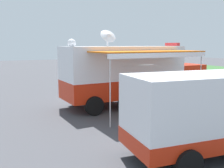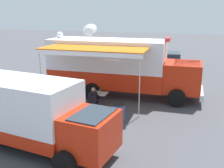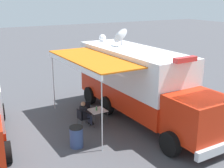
{
  "view_description": "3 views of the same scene",
  "coord_description": "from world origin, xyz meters",
  "px_view_note": "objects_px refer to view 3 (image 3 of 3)",
  "views": [
    {
      "loc": [
        13.29,
        -7.43,
        3.59
      ],
      "look_at": [
        0.27,
        -0.9,
        1.38
      ],
      "focal_mm": 41.43,
      "sensor_mm": 36.0,
      "label": 1
    },
    {
      "loc": [
        15.69,
        5.68,
        5.21
      ],
      "look_at": [
        1.95,
        1.0,
        1.25
      ],
      "focal_mm": 43.18,
      "sensor_mm": 36.0,
      "label": 2
    },
    {
      "loc": [
        8.16,
        12.72,
        6.11
      ],
      "look_at": [
        0.84,
        -0.71,
        1.57
      ],
      "focal_mm": 47.95,
      "sensor_mm": 36.0,
      "label": 3
    }
  ],
  "objects_px": {
    "seated_responder": "(85,113)",
    "trash_bin": "(76,137)",
    "command_truck": "(140,82)",
    "folding_table": "(97,111)",
    "folding_chair_at_table": "(82,116)",
    "water_bottle": "(97,108)",
    "folding_chair_beside_table": "(87,109)"
  },
  "relations": [
    {
      "from": "water_bottle",
      "to": "folding_chair_at_table",
      "type": "xyz_separation_m",
      "value": [
        0.75,
        -0.12,
        -0.32
      ]
    },
    {
      "from": "folding_table",
      "to": "folding_chair_at_table",
      "type": "height_order",
      "value": "folding_chair_at_table"
    },
    {
      "from": "folding_table",
      "to": "seated_responder",
      "type": "relative_size",
      "value": 0.67
    },
    {
      "from": "command_truck",
      "to": "folding_chair_beside_table",
      "type": "xyz_separation_m",
      "value": [
        2.44,
        -1.21,
        -1.43
      ]
    },
    {
      "from": "command_truck",
      "to": "seated_responder",
      "type": "distance_m",
      "value": 3.17
    },
    {
      "from": "folding_table",
      "to": "trash_bin",
      "type": "relative_size",
      "value": 0.91
    },
    {
      "from": "command_truck",
      "to": "water_bottle",
      "type": "xyz_separation_m",
      "value": [
        2.3,
        -0.33,
        -1.11
      ]
    },
    {
      "from": "folding_table",
      "to": "folding_chair_at_table",
      "type": "relative_size",
      "value": 0.96
    },
    {
      "from": "water_bottle",
      "to": "folding_chair_beside_table",
      "type": "height_order",
      "value": "water_bottle"
    },
    {
      "from": "folding_table",
      "to": "folding_chair_beside_table",
      "type": "xyz_separation_m",
      "value": [
        0.19,
        -0.85,
        -0.16
      ]
    },
    {
      "from": "trash_bin",
      "to": "seated_responder",
      "type": "bearing_deg",
      "value": -123.35
    },
    {
      "from": "water_bottle",
      "to": "trash_bin",
      "type": "xyz_separation_m",
      "value": [
        1.73,
        1.66,
        -0.38
      ]
    },
    {
      "from": "trash_bin",
      "to": "water_bottle",
      "type": "bearing_deg",
      "value": -136.3
    },
    {
      "from": "water_bottle",
      "to": "folding_table",
      "type": "bearing_deg",
      "value": -155.72
    },
    {
      "from": "folding_table",
      "to": "water_bottle",
      "type": "xyz_separation_m",
      "value": [
        0.05,
        0.02,
        0.16
      ]
    },
    {
      "from": "water_bottle",
      "to": "folding_chair_at_table",
      "type": "relative_size",
      "value": 0.26
    },
    {
      "from": "command_truck",
      "to": "folding_table",
      "type": "relative_size",
      "value": 11.52
    },
    {
      "from": "command_truck",
      "to": "folding_chair_beside_table",
      "type": "height_order",
      "value": "command_truck"
    },
    {
      "from": "folding_table",
      "to": "seated_responder",
      "type": "xyz_separation_m",
      "value": [
        0.61,
        -0.11,
        -0.02
      ]
    },
    {
      "from": "water_bottle",
      "to": "seated_responder",
      "type": "bearing_deg",
      "value": -13.3
    },
    {
      "from": "seated_responder",
      "to": "trash_bin",
      "type": "distance_m",
      "value": 2.15
    },
    {
      "from": "folding_table",
      "to": "seated_responder",
      "type": "distance_m",
      "value": 0.62
    },
    {
      "from": "folding_chair_at_table",
      "to": "folding_table",
      "type": "bearing_deg",
      "value": 172.91
    },
    {
      "from": "command_truck",
      "to": "folding_chair_beside_table",
      "type": "relative_size",
      "value": 11.01
    },
    {
      "from": "water_bottle",
      "to": "trash_bin",
      "type": "height_order",
      "value": "water_bottle"
    },
    {
      "from": "trash_bin",
      "to": "command_truck",
      "type": "bearing_deg",
      "value": -161.86
    },
    {
      "from": "water_bottle",
      "to": "trash_bin",
      "type": "distance_m",
      "value": 2.43
    },
    {
      "from": "seated_responder",
      "to": "trash_bin",
      "type": "height_order",
      "value": "seated_responder"
    },
    {
      "from": "command_truck",
      "to": "trash_bin",
      "type": "xyz_separation_m",
      "value": [
        4.04,
        1.32,
        -1.49
      ]
    },
    {
      "from": "water_bottle",
      "to": "folding_chair_at_table",
      "type": "distance_m",
      "value": 0.82
    },
    {
      "from": "command_truck",
      "to": "folding_table",
      "type": "distance_m",
      "value": 2.61
    },
    {
      "from": "folding_chair_at_table",
      "to": "folding_chair_beside_table",
      "type": "relative_size",
      "value": 1.0
    }
  ]
}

